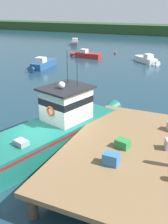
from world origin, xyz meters
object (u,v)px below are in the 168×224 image
at_px(main_fishing_boat, 58,126).
at_px(moored_boat_near_channel, 147,60).
at_px(mooring_buoy_spare_mooring, 115,53).
at_px(moored_boat_far_left, 42,64).
at_px(moored_boat_outer_mooring, 75,43).
at_px(crate_stack_mid_dock, 123,144).
at_px(moored_boat_mid_harbor, 86,55).
at_px(crate_single_far, 111,159).

relative_size(main_fishing_boat, moored_boat_near_channel, 2.50).
xyz_separation_m(moored_boat_near_channel, mooring_buoy_spare_mooring, (-5.83, 4.75, -0.23)).
distance_m(moored_boat_far_left, moored_boat_outer_mooring, 20.41).
height_order(moored_boat_outer_mooring, moored_boat_near_channel, moored_boat_outer_mooring).
bearing_deg(mooring_buoy_spare_mooring, moored_boat_far_left, -110.54).
height_order(moored_boat_near_channel, mooring_buoy_spare_mooring, moored_boat_near_channel).
xyz_separation_m(crate_stack_mid_dock, moored_boat_mid_harbor, (-12.66, 24.82, -0.97)).
bearing_deg(moored_boat_near_channel, moored_boat_far_left, -142.51).
xyz_separation_m(moored_boat_far_left, moored_boat_outer_mooring, (-5.32, 19.70, -0.05)).
distance_m(main_fishing_boat, crate_stack_mid_dock, 4.02).
relative_size(moored_boat_mid_harbor, moored_boat_near_channel, 1.19).
height_order(main_fishing_boat, moored_boat_far_left, main_fishing_boat).
height_order(moored_boat_mid_harbor, moored_boat_near_channel, moored_boat_mid_harbor).
bearing_deg(mooring_buoy_spare_mooring, crate_single_far, -72.45).
bearing_deg(moored_boat_outer_mooring, moored_boat_far_left, -74.88).
bearing_deg(moored_boat_mid_harbor, crate_stack_mid_dock, -62.98).
height_order(crate_single_far, moored_boat_far_left, crate_single_far).
xyz_separation_m(moored_boat_far_left, moored_boat_mid_harbor, (2.01, 8.29, -0.05)).
bearing_deg(crate_single_far, moored_boat_outer_mooring, 117.91).
xyz_separation_m(crate_stack_mid_dock, moored_boat_near_channel, (-3.99, 24.73, -0.98)).
relative_size(crate_stack_mid_dock, crate_single_far, 1.00).
bearing_deg(moored_boat_near_channel, moored_boat_outer_mooring, 144.30).
distance_m(moored_boat_near_channel, mooring_buoy_spare_mooring, 7.53).
height_order(crate_single_far, moored_boat_outer_mooring, crate_single_far).
height_order(main_fishing_boat, moored_boat_mid_harbor, main_fishing_boat).
relative_size(moored_boat_far_left, moored_boat_mid_harbor, 1.12).
bearing_deg(main_fishing_boat, mooring_buoy_spare_mooring, 101.93).
distance_m(crate_stack_mid_dock, moored_boat_near_channel, 25.06).
relative_size(moored_boat_far_left, moored_boat_near_channel, 1.34).
height_order(moored_boat_far_left, mooring_buoy_spare_mooring, moored_boat_far_left).
xyz_separation_m(crate_single_far, moored_boat_mid_harbor, (-12.62, 26.27, -1.03)).
bearing_deg(crate_stack_mid_dock, moored_boat_outer_mooring, 118.89).
bearing_deg(moored_boat_mid_harbor, moored_boat_near_channel, -0.60).
bearing_deg(main_fishing_boat, moored_boat_outer_mooring, 114.73).
bearing_deg(moored_boat_mid_harbor, moored_boat_far_left, -103.66).
height_order(moored_boat_far_left, moored_boat_near_channel, moored_boat_far_left).
bearing_deg(moored_boat_far_left, crate_single_far, -50.85).
bearing_deg(crate_single_far, moored_boat_mid_harbor, 115.66).
bearing_deg(main_fishing_boat, moored_boat_mid_harbor, 110.44).
height_order(moored_boat_far_left, moored_boat_mid_harbor, moored_boat_far_left).
distance_m(moored_boat_far_left, mooring_buoy_spare_mooring, 13.83).
xyz_separation_m(moored_boat_outer_mooring, moored_boat_near_channel, (16.01, -11.51, -0.00)).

